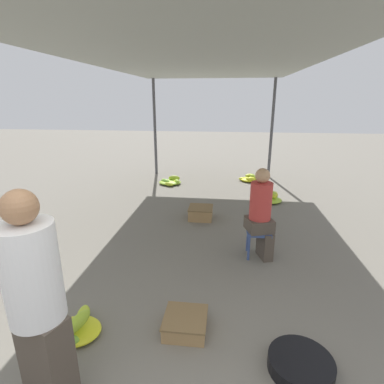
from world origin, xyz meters
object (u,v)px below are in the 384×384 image
(stool, at_px, (258,235))
(banana_pile_left_1, at_px, (170,182))
(banana_pile_right_0, at_px, (250,178))
(vendor_foreground, at_px, (37,305))
(crate_near, at_px, (185,323))
(basin_black, at_px, (301,365))
(crate_mid, at_px, (201,213))
(banana_pile_left_0, at_px, (74,329))
(banana_pile_right_1, at_px, (270,198))
(vendor_seated, at_px, (261,212))

(stool, height_order, banana_pile_left_1, stool)
(stool, relative_size, banana_pile_right_0, 0.68)
(banana_pile_right_0, bearing_deg, vendor_foreground, -105.86)
(banana_pile_right_0, relative_size, crate_near, 1.41)
(basin_black, relative_size, banana_pile_left_1, 0.91)
(crate_mid, bearing_deg, banana_pile_left_1, 114.39)
(stool, xyz_separation_m, banana_pile_left_0, (-1.88, -1.78, -0.25))
(banana_pile_right_0, distance_m, crate_near, 5.80)
(vendor_foreground, relative_size, banana_pile_right_1, 2.93)
(banana_pile_right_1, distance_m, crate_mid, 1.82)
(vendor_seated, height_order, banana_pile_right_0, vendor_seated)
(vendor_seated, xyz_separation_m, crate_near, (-0.85, -1.58, -0.59))
(vendor_foreground, relative_size, vendor_seated, 1.29)
(banana_pile_left_0, distance_m, banana_pile_right_0, 6.26)
(vendor_seated, height_order, crate_mid, vendor_seated)
(banana_pile_right_1, bearing_deg, banana_pile_left_1, 154.90)
(banana_pile_left_1, xyz_separation_m, banana_pile_right_1, (2.46, -1.15, 0.03))
(vendor_foreground, relative_size, banana_pile_right_0, 2.84)
(basin_black, height_order, banana_pile_right_1, banana_pile_right_1)
(crate_near, distance_m, crate_mid, 2.90)
(basin_black, bearing_deg, vendor_seated, 95.25)
(basin_black, height_order, banana_pile_right_0, banana_pile_right_0)
(crate_mid, bearing_deg, banana_pile_left_0, -106.90)
(banana_pile_left_1, relative_size, banana_pile_right_0, 1.01)
(banana_pile_left_0, bearing_deg, crate_mid, 73.10)
(stool, distance_m, basin_black, 1.95)
(basin_black, distance_m, banana_pile_right_0, 6.05)
(banana_pile_left_0, height_order, crate_near, banana_pile_left_0)
(crate_near, bearing_deg, basin_black, -18.25)
(banana_pile_left_0, bearing_deg, vendor_foreground, -74.03)
(crate_mid, bearing_deg, stool, -54.42)
(banana_pile_left_1, bearing_deg, vendor_foreground, -87.32)
(vendor_seated, bearing_deg, crate_near, -118.27)
(vendor_foreground, xyz_separation_m, basin_black, (1.89, 0.51, -0.81))
(stool, xyz_separation_m, banana_pile_right_0, (0.17, 4.13, -0.24))
(crate_near, bearing_deg, banana_pile_right_1, 72.03)
(vendor_foreground, distance_m, crate_mid, 3.90)
(vendor_foreground, distance_m, basin_black, 2.12)
(stool, height_order, crate_mid, stool)
(vendor_seated, xyz_separation_m, banana_pile_left_0, (-1.90, -1.77, -0.60))
(vendor_foreground, height_order, stool, vendor_foreground)
(stool, height_order, banana_pile_right_1, stool)
(basin_black, height_order, crate_mid, crate_mid)
(basin_black, distance_m, crate_near, 1.08)
(stool, xyz_separation_m, banana_pile_left_1, (-1.98, 3.60, -0.26))
(vendor_seated, bearing_deg, stool, 163.14)
(vendor_foreground, relative_size, crate_mid, 3.73)
(stool, relative_size, banana_pile_right_1, 0.70)
(banana_pile_left_1, bearing_deg, banana_pile_left_0, -88.99)
(basin_black, relative_size, banana_pile_left_0, 0.92)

